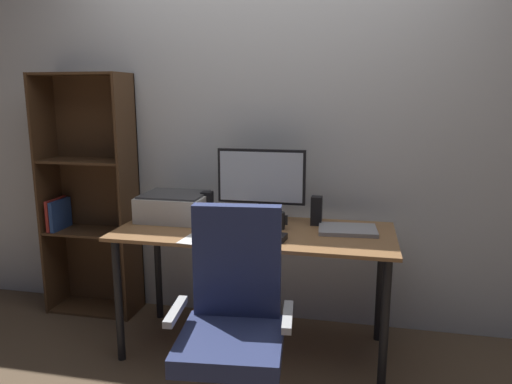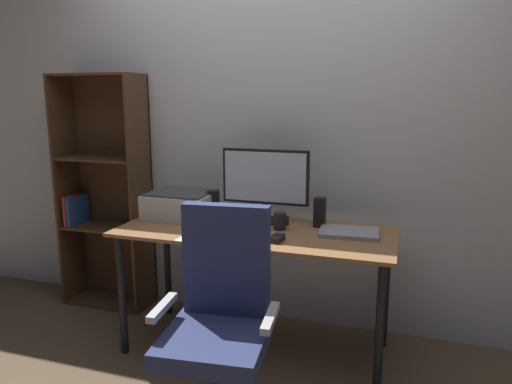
# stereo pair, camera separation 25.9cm
# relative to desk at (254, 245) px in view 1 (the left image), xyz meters

# --- Properties ---
(ground_plane) EXTENTS (12.00, 12.00, 0.00)m
(ground_plane) POSITION_rel_desk_xyz_m (0.00, 0.00, -0.65)
(ground_plane) COLOR brown
(back_wall) EXTENTS (6.40, 0.10, 2.60)m
(back_wall) POSITION_rel_desk_xyz_m (0.00, 0.50, 0.65)
(back_wall) COLOR silver
(back_wall) RESTS_ON ground
(desk) EXTENTS (1.56, 0.66, 0.74)m
(desk) POSITION_rel_desk_xyz_m (0.00, 0.00, 0.00)
(desk) COLOR olive
(desk) RESTS_ON ground
(monitor) EXTENTS (0.53, 0.20, 0.44)m
(monitor) POSITION_rel_desk_xyz_m (-0.00, 0.19, 0.34)
(monitor) COLOR black
(monitor) RESTS_ON desk
(keyboard) EXTENTS (0.29, 0.12, 0.02)m
(keyboard) POSITION_rel_desk_xyz_m (-0.04, -0.18, 0.10)
(keyboard) COLOR #B7BABC
(keyboard) RESTS_ON desk
(mouse) EXTENTS (0.07, 0.10, 0.03)m
(mouse) POSITION_rel_desk_xyz_m (0.18, -0.17, 0.10)
(mouse) COLOR black
(mouse) RESTS_ON desk
(coffee_mug) EXTENTS (0.09, 0.07, 0.10)m
(coffee_mug) POSITION_rel_desk_xyz_m (0.13, 0.05, 0.14)
(coffee_mug) COLOR black
(coffee_mug) RESTS_ON desk
(laptop) EXTENTS (0.34, 0.25, 0.02)m
(laptop) POSITION_rel_desk_xyz_m (0.52, 0.07, 0.10)
(laptop) COLOR #99999E
(laptop) RESTS_ON desk
(speaker_left) EXTENTS (0.06, 0.07, 0.17)m
(speaker_left) POSITION_rel_desk_xyz_m (-0.34, 0.18, 0.17)
(speaker_left) COLOR black
(speaker_left) RESTS_ON desk
(speaker_right) EXTENTS (0.06, 0.07, 0.17)m
(speaker_right) POSITION_rel_desk_xyz_m (0.33, 0.18, 0.17)
(speaker_right) COLOR black
(speaker_right) RESTS_ON desk
(printer) EXTENTS (0.40, 0.34, 0.16)m
(printer) POSITION_rel_desk_xyz_m (-0.53, 0.13, 0.17)
(printer) COLOR silver
(printer) RESTS_ON desk
(paper_sheet) EXTENTS (0.24, 0.32, 0.00)m
(paper_sheet) POSITION_rel_desk_xyz_m (-0.22, -0.19, 0.09)
(paper_sheet) COLOR white
(paper_sheet) RESTS_ON desk
(office_chair) EXTENTS (0.54, 0.54, 1.01)m
(office_chair) POSITION_rel_desk_xyz_m (0.05, -0.68, -0.19)
(office_chair) COLOR #B7BABC
(office_chair) RESTS_ON ground
(bookshelf) EXTENTS (0.62, 0.28, 1.63)m
(bookshelf) POSITION_rel_desk_xyz_m (-1.23, 0.33, 0.16)
(bookshelf) COLOR #4C331E
(bookshelf) RESTS_ON ground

